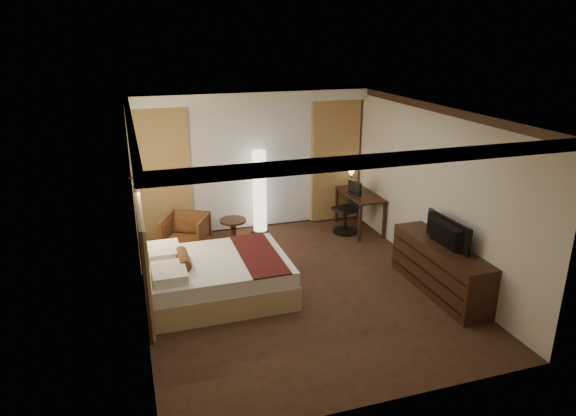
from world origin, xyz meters
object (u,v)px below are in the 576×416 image
object	(u,v)px
floor_lamp	(260,192)
office_chair	(346,208)
dresser	(440,268)
desk	(359,212)
armchair	(186,231)
bed	(219,277)
television	(443,227)
side_table	(233,233)

from	to	relation	value
floor_lamp	office_chair	size ratio (longest dim) A/B	1.61
dresser	desk	bearing A→B (deg)	91.07
armchair	desk	size ratio (longest dim) A/B	0.61
bed	floor_lamp	world-z (taller)	floor_lamp
floor_lamp	office_chair	world-z (taller)	floor_lamp
television	bed	bearing A→B (deg)	72.71
armchair	dresser	bearing A→B (deg)	-12.18
bed	dresser	distance (m)	3.29
desk	floor_lamp	bearing A→B (deg)	165.66
office_chair	dresser	distance (m)	2.67
side_table	floor_lamp	distance (m)	1.02
office_chair	dresser	size ratio (longest dim) A/B	0.52
bed	desk	bearing A→B (deg)	30.09
bed	dresser	world-z (taller)	dresser
desk	television	xyz separation A→B (m)	(0.02, -2.69, 0.67)
office_chair	television	xyz separation A→B (m)	(0.34, -2.64, 0.54)
dresser	side_table	bearing A→B (deg)	134.70
desk	television	distance (m)	2.77
armchair	office_chair	xyz separation A→B (m)	(3.05, -0.06, 0.14)
side_table	television	size ratio (longest dim) A/B	0.53
armchair	office_chair	size ratio (longest dim) A/B	0.72
side_table	dresser	xyz separation A→B (m)	(2.58, -2.61, 0.12)
television	floor_lamp	bearing A→B (deg)	29.33
armchair	desk	world-z (taller)	desk
dresser	floor_lamp	bearing A→B (deg)	121.41
bed	floor_lamp	xyz separation A→B (m)	(1.24, 2.29, 0.52)
bed	office_chair	xyz separation A→B (m)	(2.81, 1.76, 0.21)
bed	dresser	xyz separation A→B (m)	(3.17, -0.88, 0.08)
armchair	floor_lamp	size ratio (longest dim) A/B	0.45
armchair	floor_lamp	bearing A→B (deg)	43.79
desk	dresser	size ratio (longest dim) A/B	0.61
dresser	television	bearing A→B (deg)	180.00
side_table	desk	distance (m)	2.54
office_chair	dresser	xyz separation A→B (m)	(0.37, -2.64, -0.13)
side_table	dresser	distance (m)	3.68
floor_lamp	television	distance (m)	3.71
desk	office_chair	size ratio (longest dim) A/B	1.18
bed	side_table	distance (m)	1.83
television	office_chair	bearing A→B (deg)	5.58
armchair	television	size ratio (longest dim) A/B	0.75
floor_lamp	desk	size ratio (longest dim) A/B	1.36
bed	armchair	world-z (taller)	armchair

